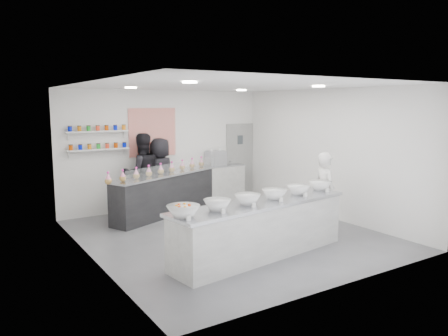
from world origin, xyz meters
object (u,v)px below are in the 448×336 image
at_px(woman_prep, 325,192).
at_px(staff_left, 142,174).
at_px(espresso_machine, 216,159).
at_px(prep_counter, 261,229).
at_px(espresso_ledge, 221,183).
at_px(back_bar, 167,194).
at_px(staff_right, 160,175).

height_order(woman_prep, staff_left, staff_left).
bearing_deg(espresso_machine, woman_prep, -83.12).
xyz_separation_m(prep_counter, espresso_ledge, (1.77, 4.13, 0.01)).
xyz_separation_m(prep_counter, woman_prep, (2.04, 0.49, 0.35)).
relative_size(espresso_ledge, woman_prep, 0.80).
bearing_deg(back_bar, staff_left, 117.27).
height_order(espresso_machine, woman_prep, woman_prep).
bearing_deg(prep_counter, staff_left, 91.08).
distance_m(prep_counter, staff_left, 4.03).
relative_size(espresso_ledge, staff_right, 0.73).
xyz_separation_m(back_bar, staff_left, (-0.47, 0.38, 0.48)).
bearing_deg(espresso_ledge, espresso_machine, 180.00).
bearing_deg(espresso_machine, prep_counter, -111.21).
relative_size(prep_counter, espresso_ledge, 2.66).
xyz_separation_m(back_bar, staff_right, (0.01, 0.38, 0.41)).
xyz_separation_m(espresso_machine, staff_right, (-1.71, -0.18, -0.28)).
bearing_deg(woman_prep, staff_left, 53.14).
relative_size(espresso_ledge, staff_left, 0.68).
bearing_deg(back_bar, espresso_machine, -5.89).
bearing_deg(woman_prep, staff_right, 47.77).
height_order(back_bar, staff_left, staff_left).
relative_size(back_bar, staff_right, 1.78).
bearing_deg(staff_right, espresso_ledge, 163.03).
height_order(espresso_ledge, staff_left, staff_left).
distance_m(espresso_ledge, staff_left, 2.41).
height_order(back_bar, staff_right, staff_right).
height_order(prep_counter, back_bar, back_bar).
xyz_separation_m(back_bar, woman_prep, (2.16, -3.08, 0.33)).
bearing_deg(staff_right, prep_counter, 69.16).
relative_size(prep_counter, staff_right, 1.95).
distance_m(prep_counter, woman_prep, 2.13).
height_order(prep_counter, espresso_machine, espresso_machine).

